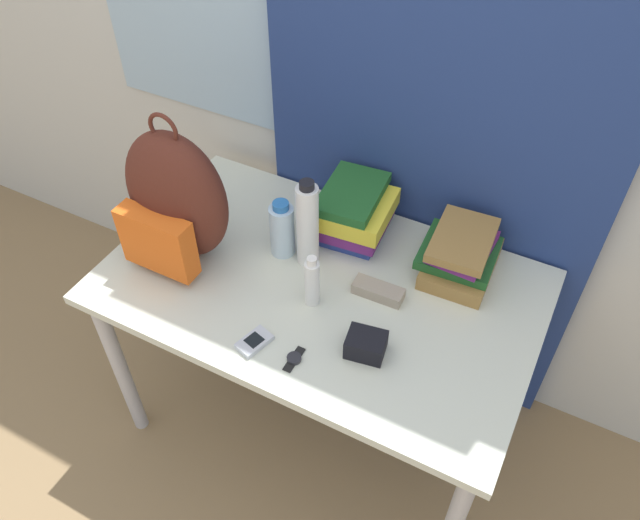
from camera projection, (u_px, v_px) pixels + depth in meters
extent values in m
plane|color=#8C704C|center=(267.00, 507.00, 2.14)|extent=(12.00, 12.00, 0.00)
cube|color=beige|center=(397.00, 59.00, 1.80)|extent=(6.00, 0.05, 2.50)
cube|color=#9EBCD1|center=(240.00, 10.00, 1.91)|extent=(1.10, 0.01, 0.80)
cube|color=navy|center=(443.00, 80.00, 1.71)|extent=(1.09, 0.04, 2.50)
cube|color=beige|center=(320.00, 287.00, 1.86)|extent=(1.28, 0.79, 0.03)
cylinder|color=#B2B2B7|center=(120.00, 368.00, 2.11)|extent=(0.05, 0.05, 0.72)
cylinder|color=#B2B2B7|center=(231.00, 245.00, 2.53)|extent=(0.05, 0.05, 0.72)
cylinder|color=#B2B2B7|center=(516.00, 354.00, 2.15)|extent=(0.05, 0.05, 0.72)
ellipsoid|color=#512319|center=(177.00, 196.00, 1.81)|extent=(0.33, 0.19, 0.43)
cube|color=#E05B19|center=(158.00, 242.00, 1.79)|extent=(0.23, 0.07, 0.19)
torus|color=#512319|center=(163.00, 129.00, 1.64)|extent=(0.09, 0.01, 0.09)
cube|color=navy|center=(350.00, 228.00, 2.00)|extent=(0.22, 0.22, 0.03)
cube|color=#6B2370|center=(356.00, 221.00, 1.96)|extent=(0.21, 0.24, 0.04)
cube|color=yellow|center=(356.00, 209.00, 1.93)|extent=(0.23, 0.25, 0.06)
cube|color=#1E5623|center=(352.00, 194.00, 1.91)|extent=(0.19, 0.27, 0.03)
cube|color=olive|center=(461.00, 263.00, 1.88)|extent=(0.20, 0.28, 0.05)
cube|color=#1E5623|center=(459.00, 253.00, 1.85)|extent=(0.23, 0.22, 0.03)
cube|color=#6B2370|center=(463.00, 247.00, 1.82)|extent=(0.17, 0.22, 0.03)
cube|color=olive|center=(463.00, 240.00, 1.80)|extent=(0.18, 0.25, 0.03)
cylinder|color=silver|center=(282.00, 231.00, 1.89)|extent=(0.08, 0.08, 0.17)
cylinder|color=#286BB7|center=(281.00, 206.00, 1.82)|extent=(0.05, 0.05, 0.02)
cylinder|color=white|center=(308.00, 226.00, 1.83)|extent=(0.07, 0.07, 0.28)
cylinder|color=black|center=(307.00, 185.00, 1.72)|extent=(0.04, 0.04, 0.02)
cylinder|color=white|center=(312.00, 283.00, 1.75)|extent=(0.04, 0.04, 0.16)
cylinder|color=white|center=(312.00, 261.00, 1.69)|extent=(0.03, 0.03, 0.02)
cube|color=#B7BCC6|center=(254.00, 342.00, 1.69)|extent=(0.08, 0.11, 0.02)
cube|color=black|center=(254.00, 340.00, 1.68)|extent=(0.05, 0.05, 0.00)
cube|color=gray|center=(378.00, 291.00, 1.81)|extent=(0.15, 0.06, 0.04)
cube|color=black|center=(366.00, 345.00, 1.66)|extent=(0.12, 0.10, 0.06)
cube|color=black|center=(294.00, 359.00, 1.66)|extent=(0.02, 0.09, 0.00)
cylinder|color=#232328|center=(294.00, 358.00, 1.65)|extent=(0.04, 0.04, 0.01)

